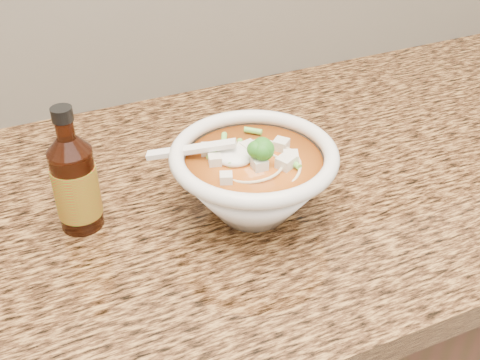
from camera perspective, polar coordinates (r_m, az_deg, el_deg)
name	(u,v)px	position (r m, az deg, el deg)	size (l,w,h in m)	color
counter_slab	(217,198)	(0.89, -2.17, -1.68)	(4.00, 0.68, 0.04)	#A2723B
soup_bowl	(253,180)	(0.80, 1.27, 0.04)	(0.24, 0.22, 0.12)	white
hot_sauce_bottle	(75,184)	(0.80, -15.34, -0.34)	(0.07, 0.07, 0.18)	#351207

